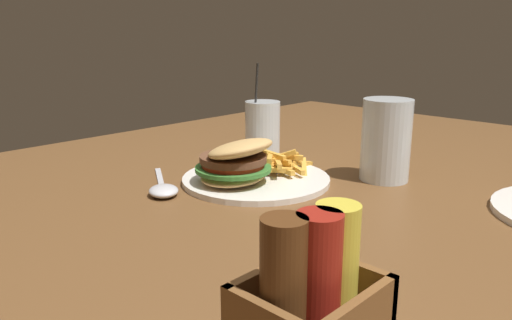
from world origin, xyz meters
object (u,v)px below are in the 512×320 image
at_px(meal_plate_near, 246,169).
at_px(beer_glass, 386,141).
at_px(juice_glass, 263,129).
at_px(spoon, 163,190).
at_px(condiment_caddy, 312,308).

relative_size(meal_plate_near, beer_glass, 1.83).
bearing_deg(meal_plate_near, juice_glass, -144.22).
height_order(meal_plate_near, spoon, meal_plate_near).
relative_size(beer_glass, juice_glass, 0.74).
bearing_deg(juice_glass, beer_glass, 92.91).
bearing_deg(condiment_caddy, spoon, -112.00).
height_order(meal_plate_near, condiment_caddy, condiment_caddy).
distance_m(meal_plate_near, condiment_caddy, 0.50).
height_order(juice_glass, spoon, juice_glass).
bearing_deg(condiment_caddy, juice_glass, -133.91).
distance_m(meal_plate_near, beer_glass, 0.26).
bearing_deg(spoon, juice_glass, 134.25).
height_order(beer_glass, juice_glass, juice_glass).
xyz_separation_m(meal_plate_near, juice_glass, (-0.18, -0.13, 0.03)).
distance_m(beer_glass, spoon, 0.41).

